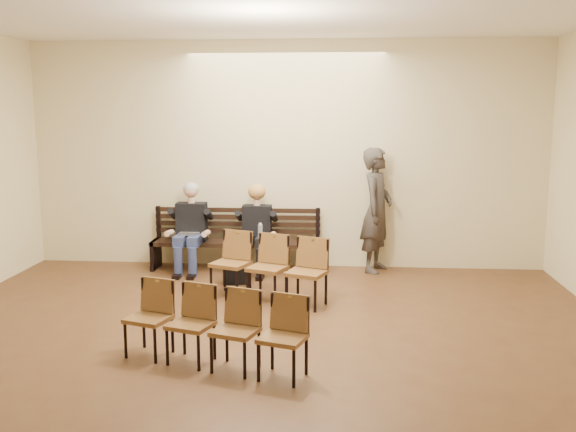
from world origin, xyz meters
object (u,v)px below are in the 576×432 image
(seated_woman, at_px, (256,232))
(water_bottle, at_px, (260,239))
(passerby, at_px, (377,201))
(chair_row_back, at_px, (213,328))
(seated_man, at_px, (190,228))
(laptop, at_px, (188,237))
(bench, at_px, (236,255))
(chair_row_front, at_px, (267,268))
(bag, at_px, (236,273))

(seated_woman, relative_size, water_bottle, 5.33)
(passerby, relative_size, chair_row_back, 1.17)
(passerby, bearing_deg, seated_man, 114.17)
(seated_man, xyz_separation_m, laptop, (-0.00, -0.13, -0.11))
(bench, relative_size, seated_woman, 2.09)
(chair_row_front, height_order, chair_row_back, chair_row_front)
(seated_man, distance_m, water_bottle, 1.15)
(water_bottle, bearing_deg, chair_row_front, -78.72)
(bench, xyz_separation_m, water_bottle, (0.44, -0.40, 0.34))
(chair_row_front, bearing_deg, passerby, 69.28)
(seated_man, height_order, seated_woman, seated_man)
(seated_man, xyz_separation_m, passerby, (2.83, 0.22, 0.42))
(bench, distance_m, seated_man, 0.82)
(laptop, bearing_deg, passerby, 1.44)
(bag, xyz_separation_m, passerby, (2.02, 0.86, 0.95))
(seated_man, relative_size, passerby, 0.62)
(water_bottle, relative_size, passerby, 0.11)
(seated_woman, relative_size, bag, 3.23)
(seated_man, height_order, chair_row_back, seated_man)
(laptop, xyz_separation_m, bag, (0.81, -0.51, -0.42))
(chair_row_back, bearing_deg, laptop, 124.68)
(chair_row_front, bearing_deg, seated_woman, 123.47)
(seated_woman, bearing_deg, chair_row_back, -89.26)
(seated_woman, xyz_separation_m, chair_row_back, (0.05, -3.63, -0.24))
(laptop, height_order, chair_row_front, chair_row_front)
(chair_row_front, distance_m, chair_row_back, 2.19)
(seated_man, xyz_separation_m, chair_row_back, (1.06, -3.63, -0.29))
(laptop, xyz_separation_m, passerby, (2.83, 0.35, 0.53))
(bench, height_order, laptop, laptop)
(seated_man, xyz_separation_m, bag, (0.80, -0.64, -0.53))
(seated_man, height_order, bag, seated_man)
(bench, xyz_separation_m, laptop, (-0.68, -0.25, 0.33))
(seated_woman, height_order, water_bottle, seated_woman)
(bag, height_order, chair_row_back, chair_row_back)
(bag, bearing_deg, chair_row_front, -56.62)
(water_bottle, xyz_separation_m, chair_row_front, (0.24, -1.18, -0.13))
(seated_woman, distance_m, chair_row_front, 1.51)
(water_bottle, relative_size, bag, 0.61)
(seated_man, relative_size, chair_row_back, 0.72)
(seated_man, relative_size, chair_row_front, 0.87)
(passerby, bearing_deg, bench, 112.37)
(seated_man, bearing_deg, chair_row_front, -47.41)
(bench, xyz_separation_m, chair_row_front, (0.67, -1.58, 0.21))
(seated_man, bearing_deg, laptop, -91.91)
(seated_woman, xyz_separation_m, bag, (-0.21, -0.64, -0.48))
(seated_woman, xyz_separation_m, passerby, (1.82, 0.22, 0.47))
(laptop, bearing_deg, chair_row_front, -50.25)
(bench, distance_m, chair_row_front, 1.73)
(bench, height_order, chair_row_front, chair_row_front)
(seated_woman, distance_m, chair_row_back, 3.64)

